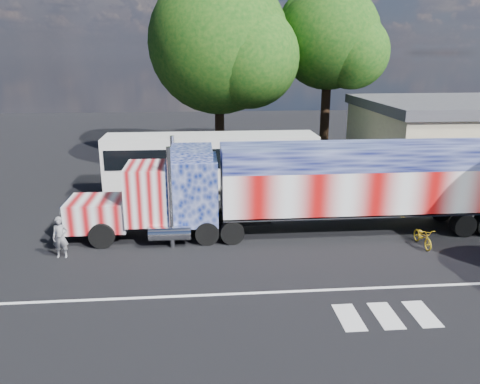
{
  "coord_description": "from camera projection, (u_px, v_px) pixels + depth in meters",
  "views": [
    {
      "loc": [
        -1.75,
        -17.5,
        8.03
      ],
      "look_at": [
        0.0,
        3.0,
        1.9
      ],
      "focal_mm": 35.0,
      "sensor_mm": 36.0,
      "label": 1
    }
  ],
  "objects": [
    {
      "name": "ground",
      "position": [
        246.0,
        257.0,
        19.14
      ],
      "size": [
        100.0,
        100.0,
        0.0
      ],
      "primitive_type": "plane",
      "color": "black"
    },
    {
      "name": "lane_markings",
      "position": [
        308.0,
        302.0,
        15.68
      ],
      "size": [
        30.0,
        2.67,
        0.01
      ],
      "color": "silver",
      "rests_on": "ground"
    },
    {
      "name": "semi_truck",
      "position": [
        312.0,
        185.0,
        21.27
      ],
      "size": [
        20.57,
        3.25,
        4.39
      ],
      "color": "black",
      "rests_on": "ground"
    },
    {
      "name": "coach_bus",
      "position": [
        211.0,
        164.0,
        27.2
      ],
      "size": [
        12.15,
        2.83,
        3.54
      ],
      "color": "silver",
      "rests_on": "ground"
    },
    {
      "name": "woman",
      "position": [
        60.0,
        237.0,
        18.92
      ],
      "size": [
        0.63,
        0.42,
        1.73
      ],
      "primitive_type": "imported",
      "rotation": [
        0.0,
        0.0,
        -0.0
      ],
      "color": "slate",
      "rests_on": "ground"
    },
    {
      "name": "bicycle",
      "position": [
        423.0,
        237.0,
        20.16
      ],
      "size": [
        0.57,
        1.62,
        0.85
      ],
      "primitive_type": "imported",
      "rotation": [
        0.0,
        0.0,
        -0.0
      ],
      "color": "gold",
      "rests_on": "ground"
    },
    {
      "name": "tree_ne_a",
      "position": [
        331.0,
        39.0,
        34.65
      ],
      "size": [
        7.96,
        7.58,
        12.9
      ],
      "color": "black",
      "rests_on": "ground"
    },
    {
      "name": "tree_n_mid",
      "position": [
        221.0,
        44.0,
        33.5
      ],
      "size": [
        10.61,
        10.1,
        13.77
      ],
      "color": "black",
      "rests_on": "ground"
    }
  ]
}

